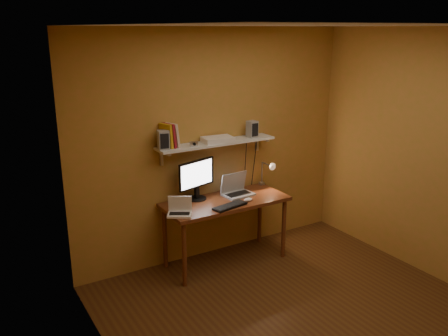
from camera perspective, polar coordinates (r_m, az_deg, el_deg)
room at (r=4.12m, az=10.11°, el=-1.85°), size 3.44×3.24×2.64m
desk at (r=5.28m, az=0.20°, el=-4.76°), size 1.40×0.60×0.75m
wall_shelf at (r=5.23m, az=-0.90°, el=3.01°), size 1.40×0.25×0.21m
monitor at (r=5.21m, az=-3.31°, el=-1.17°), size 0.48×0.26×0.45m
laptop at (r=5.41m, az=1.46°, el=-2.52°), size 0.35×0.27×0.25m
netbook at (r=4.87m, az=-5.34°, el=-4.99°), size 0.30×0.27×0.19m
keyboard at (r=5.05m, az=0.72°, el=-4.60°), size 0.42×0.21×0.02m
mouse at (r=5.22m, az=2.91°, el=-3.82°), size 0.10×0.07×0.04m
desk_lamp at (r=5.63m, az=5.28°, el=-0.29°), size 0.09×0.23×0.38m
speaker_left at (r=4.91m, az=-7.30°, el=3.37°), size 0.13×0.13×0.20m
speaker_right at (r=5.44m, az=3.41°, el=4.70°), size 0.11×0.11×0.19m
books at (r=4.98m, az=-6.60°, el=3.90°), size 0.18×0.19×0.26m
shelf_camera at (r=5.03m, az=-3.63°, el=2.93°), size 0.09×0.05×0.05m
router at (r=5.22m, az=-0.76°, el=3.46°), size 0.35×0.26×0.06m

